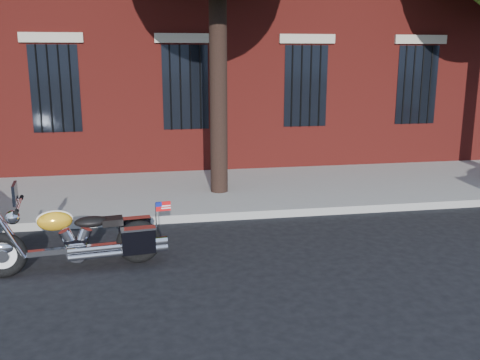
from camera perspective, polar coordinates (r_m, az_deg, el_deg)
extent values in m
plane|color=black|center=(8.56, -2.82, -7.08)|extent=(120.00, 120.00, 0.00)
cube|color=gray|center=(9.84, -3.87, -3.92)|extent=(40.00, 0.16, 0.15)
cube|color=gray|center=(11.64, -4.90, -1.23)|extent=(40.00, 3.60, 0.15)
cube|color=black|center=(13.14, -5.86, 9.80)|extent=(1.10, 0.14, 2.00)
cube|color=#B2A893|center=(13.09, -5.97, 14.82)|extent=(1.40, 0.20, 0.22)
cylinder|color=black|center=(13.06, -5.83, 9.78)|extent=(0.04, 0.04, 2.00)
cylinder|color=black|center=(10.98, -2.33, 10.76)|extent=(0.36, 0.36, 5.00)
torus|color=black|center=(7.96, -24.00, -7.34)|extent=(0.66, 0.22, 0.64)
torus|color=black|center=(7.92, -10.74, -6.49)|extent=(0.66, 0.22, 0.64)
cylinder|color=white|center=(7.96, -24.00, -7.34)|extent=(0.48, 0.12, 0.48)
cylinder|color=white|center=(7.92, -10.74, -6.49)|extent=(0.48, 0.12, 0.48)
ellipsoid|color=white|center=(7.93, -24.07, -6.69)|extent=(0.35, 0.16, 0.18)
ellipsoid|color=#FFB01C|center=(7.89, -10.77, -5.70)|extent=(0.35, 0.17, 0.18)
cube|color=white|center=(7.90, -17.37, -7.09)|extent=(1.44, 0.27, 0.08)
cylinder|color=white|center=(7.90, -17.01, -7.20)|extent=(0.33, 0.21, 0.31)
cylinder|color=white|center=(7.74, -13.43, -7.32)|extent=(1.20, 0.23, 0.09)
ellipsoid|color=#FFB01C|center=(7.77, -19.15, -4.13)|extent=(0.50, 0.33, 0.27)
ellipsoid|color=black|center=(7.77, -15.58, -4.30)|extent=(0.49, 0.33, 0.15)
cube|color=black|center=(8.12, -11.18, -5.22)|extent=(0.48, 0.21, 0.37)
cube|color=black|center=(7.65, -10.77, -6.37)|extent=(0.48, 0.21, 0.37)
cylinder|color=white|center=(7.73, -22.50, -2.42)|extent=(0.12, 0.75, 0.03)
sphere|color=white|center=(7.78, -23.09, -3.69)|extent=(0.21, 0.21, 0.19)
cube|color=black|center=(7.69, -22.89, -1.33)|extent=(0.08, 0.39, 0.27)
cube|color=red|center=(7.51, -8.20, -2.79)|extent=(0.21, 0.04, 0.13)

